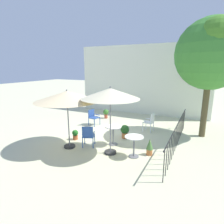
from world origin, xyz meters
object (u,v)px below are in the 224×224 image
potted_plant_1 (150,147)px  potted_plant_2 (106,113)px  patio_umbrella_1 (67,97)px  patio_chair_1 (150,121)px  patio_umbrella_0 (110,94)px  cafe_table_1 (134,143)px  potted_plant_0 (75,134)px  potted_plant_3 (125,131)px  shade_tree (213,54)px  patio_chair_0 (93,116)px  patio_chair_2 (88,135)px  cafe_table_0 (113,132)px

potted_plant_1 → potted_plant_2: bearing=135.2°
patio_umbrella_1 → patio_chair_1: size_ratio=2.64×
patio_umbrella_0 → cafe_table_1: size_ratio=3.24×
cafe_table_1 → potted_plant_0: (-2.87, 0.42, -0.29)m
potted_plant_1 → potted_plant_3: 1.85m
shade_tree → potted_plant_2: shade_tree is taller
shade_tree → patio_chair_0: shade_tree is taller
patio_chair_2 → cafe_table_1: bearing=-0.5°
patio_umbrella_0 → cafe_table_0: bearing=108.6°
patio_chair_2 → potted_plant_3: size_ratio=1.45×
patio_chair_2 → potted_plant_2: size_ratio=1.55×
patio_umbrella_1 → potted_plant_1: bearing=13.8°
patio_umbrella_0 → cafe_table_0: size_ratio=3.16×
cafe_table_1 → patio_chair_1: (-0.21, 2.88, 0.01)m
shade_tree → patio_chair_1: 3.96m
potted_plant_2 → patio_umbrella_1: bearing=-80.6°
shade_tree → cafe_table_1: 5.09m
patio_umbrella_0 → potted_plant_1: size_ratio=4.08×
patio_umbrella_0 → patio_chair_0: patio_umbrella_0 is taller
patio_chair_2 → potted_plant_2: 4.35m
potted_plant_3 → patio_chair_0: bearing=155.2°
cafe_table_0 → patio_chair_1: bearing=67.4°
patio_chair_0 → potted_plant_0: patio_chair_0 is taller
patio_chair_0 → patio_chair_2: patio_chair_2 is taller
patio_chair_0 → potted_plant_3: patio_chair_0 is taller
shade_tree → potted_plant_2: bearing=172.0°
patio_chair_0 → patio_umbrella_0: bearing=-48.4°
patio_chair_1 → potted_plant_0: size_ratio=2.10×
patio_chair_0 → patio_chair_2: (1.37, -2.60, 0.01)m
patio_chair_2 → potted_plant_2: bearing=108.7°
potted_plant_0 → potted_plant_1: 3.33m
shade_tree → potted_plant_3: (-3.17, -1.82, -3.31)m
patio_chair_2 → potted_plant_2: patio_chair_2 is taller
patio_chair_0 → potted_plant_3: 2.55m
patio_chair_1 → potted_plant_0: 3.64m
patio_umbrella_0 → patio_chair_1: bearing=77.5°
patio_chair_2 → potted_plant_0: (-0.94, 0.40, -0.27)m
potted_plant_3 → potted_plant_1: bearing=-38.7°
potted_plant_1 → patio_chair_0: bearing=149.4°
patio_chair_0 → potted_plant_1: patio_chair_0 is taller
patio_chair_1 → potted_plant_1: patio_chair_1 is taller
potted_plant_1 → potted_plant_2: size_ratio=1.07×
patio_umbrella_1 → potted_plant_3: patio_umbrella_1 is taller
patio_chair_0 → potted_plant_0: 2.25m
cafe_table_1 → potted_plant_0: size_ratio=1.75×
potted_plant_0 → potted_plant_2: size_ratio=0.77×
potted_plant_0 → potted_plant_3: (1.89, 1.13, 0.11)m
potted_plant_0 → cafe_table_0: bearing=7.8°
cafe_table_0 → potted_plant_3: bearing=80.4°
patio_umbrella_1 → patio_chair_1: (2.36, 3.24, -1.51)m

